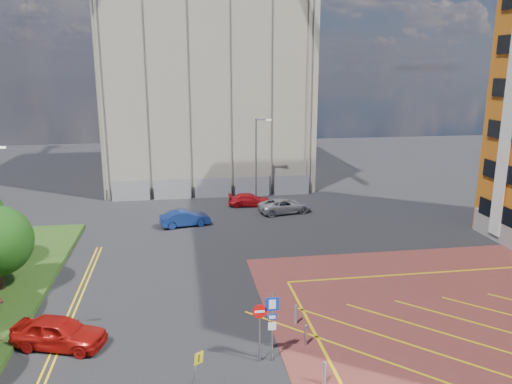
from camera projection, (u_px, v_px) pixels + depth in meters
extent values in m
plane|color=black|center=(264.00, 375.00, 21.00)|extent=(140.00, 140.00, 0.00)
cylinder|color=#3D2B1C|center=(0.00, 274.00, 28.29)|extent=(0.36, 0.36, 1.80)
cube|color=silver|center=(1.00, 147.00, 28.56)|extent=(0.50, 0.15, 0.12)
cylinder|color=#9EA0A8|center=(256.00, 161.00, 47.48)|extent=(0.16, 0.16, 8.00)
cylinder|color=#9EA0A8|center=(262.00, 120.00, 46.63)|extent=(1.20, 0.10, 0.10)
cube|color=silver|center=(269.00, 120.00, 46.73)|extent=(0.50, 0.15, 0.12)
cylinder|color=#9EA0A8|center=(272.00, 328.00, 21.65)|extent=(0.10, 0.10, 3.20)
cube|color=#092FA6|center=(272.00, 304.00, 21.34)|extent=(0.60, 0.04, 0.60)
cube|color=white|center=(272.00, 304.00, 21.32)|extent=(0.30, 0.02, 0.42)
cube|color=#092FA6|center=(272.00, 317.00, 21.49)|extent=(0.40, 0.04, 0.25)
cube|color=white|center=(272.00, 317.00, 21.46)|extent=(0.28, 0.02, 0.14)
cube|color=white|center=(272.00, 326.00, 21.60)|extent=(0.35, 0.04, 0.35)
cylinder|color=#9EA0A8|center=(259.00, 334.00, 21.63)|extent=(0.08, 0.08, 2.70)
cylinder|color=red|center=(260.00, 311.00, 21.33)|extent=(0.64, 0.04, 0.64)
cube|color=white|center=(260.00, 312.00, 21.31)|extent=(0.44, 0.02, 0.10)
cylinder|color=#9EA0A8|center=(194.00, 379.00, 18.91)|extent=(0.42, 0.08, 2.19)
cube|color=yellow|center=(199.00, 358.00, 18.69)|extent=(0.39, 0.39, 0.51)
cylinder|color=black|center=(324.00, 374.00, 20.27)|extent=(0.14, 0.14, 0.90)
cylinder|color=#9EA0A8|center=(306.00, 336.00, 23.15)|extent=(0.14, 0.14, 0.90)
cylinder|color=black|center=(296.00, 316.00, 25.07)|extent=(0.14, 0.14, 0.90)
cube|color=#A89E8A|center=(205.00, 82.00, 56.70)|extent=(21.20, 19.20, 22.00)
cube|color=yellow|center=(220.00, 29.00, 57.47)|extent=(0.90, 0.90, 34.00)
cube|color=gray|center=(223.00, 188.00, 49.68)|extent=(21.60, 0.06, 2.00)
imported|color=#B0130F|center=(59.00, 332.00, 22.97)|extent=(4.66, 3.02, 1.48)
imported|color=navy|center=(185.00, 218.00, 40.69)|extent=(4.23, 2.20, 1.33)
imported|color=red|center=(249.00, 200.00, 46.71)|extent=(4.08, 1.84, 1.16)
imported|color=#A8A8AF|center=(285.00, 206.00, 44.43)|extent=(5.00, 3.00, 1.30)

